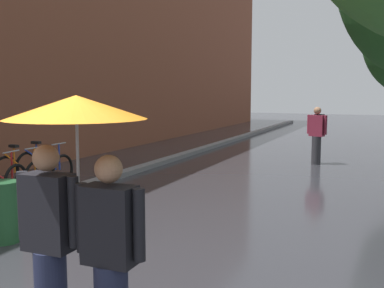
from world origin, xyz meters
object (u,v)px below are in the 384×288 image
(parked_bicycle_3, at_px, (44,167))
(litter_bin, at_px, (4,212))
(couple_under_umbrella, at_px, (77,189))
(parked_bicycle_2, at_px, (21,173))
(pedestrian_walking_midground, at_px, (317,134))

(parked_bicycle_3, height_order, litter_bin, parked_bicycle_3)
(parked_bicycle_3, height_order, couple_under_umbrella, couple_under_umbrella)
(parked_bicycle_3, distance_m, litter_bin, 4.00)
(parked_bicycle_3, bearing_deg, litter_bin, -55.91)
(parked_bicycle_2, relative_size, parked_bicycle_3, 1.05)
(parked_bicycle_2, xyz_separation_m, litter_bin, (2.20, -2.58, 0.05))
(couple_under_umbrella, height_order, litter_bin, couple_under_umbrella)
(parked_bicycle_3, bearing_deg, pedestrian_walking_midground, 45.33)
(litter_bin, bearing_deg, parked_bicycle_3, 124.09)
(parked_bicycle_2, height_order, parked_bicycle_3, same)
(couple_under_umbrella, bearing_deg, pedestrian_walking_midground, 88.30)
(couple_under_umbrella, relative_size, pedestrian_walking_midground, 1.26)
(parked_bicycle_2, relative_size, litter_bin, 1.36)
(litter_bin, bearing_deg, parked_bicycle_2, 130.47)
(litter_bin, xyz_separation_m, pedestrian_walking_midground, (2.98, 8.59, 0.45))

